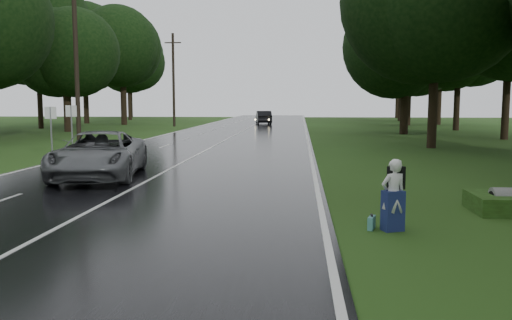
# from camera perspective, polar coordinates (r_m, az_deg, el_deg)

# --- Properties ---
(ground) EXTENTS (160.00, 160.00, 0.00)m
(ground) POSITION_cam_1_polar(r_m,az_deg,el_deg) (12.93, -19.40, -6.40)
(ground) COLOR #244514
(ground) RESTS_ON ground
(road) EXTENTS (12.00, 140.00, 0.04)m
(road) POSITION_cam_1_polar(r_m,az_deg,el_deg) (32.04, -4.65, 1.45)
(road) COLOR black
(road) RESTS_ON ground
(lane_center) EXTENTS (0.12, 140.00, 0.01)m
(lane_center) POSITION_cam_1_polar(r_m,az_deg,el_deg) (32.03, -4.65, 1.50)
(lane_center) COLOR silver
(lane_center) RESTS_ON road
(grey_car) EXTENTS (3.70, 6.35, 1.66)m
(grey_car) POSITION_cam_1_polar(r_m,az_deg,el_deg) (19.71, -16.65, 0.57)
(grey_car) COLOR #515356
(grey_car) RESTS_ON road
(far_car) EXTENTS (2.35, 4.97, 1.57)m
(far_car) POSITION_cam_1_polar(r_m,az_deg,el_deg) (62.87, 0.82, 4.64)
(far_car) COLOR black
(far_car) RESTS_ON road
(hitchhiker) EXTENTS (0.67, 0.65, 1.56)m
(hitchhiker) POSITION_cam_1_polar(r_m,az_deg,el_deg) (11.69, 14.68, -3.96)
(hitchhiker) COLOR silver
(hitchhiker) RESTS_ON ground
(suitcase) EXTENTS (0.23, 0.41, 0.28)m
(suitcase) POSITION_cam_1_polar(r_m,az_deg,el_deg) (11.82, 12.43, -6.67)
(suitcase) COLOR teal
(suitcase) RESTS_ON ground
(utility_pole_mid) EXTENTS (1.80, 0.28, 10.76)m
(utility_pole_mid) POSITION_cam_1_polar(r_m,az_deg,el_deg) (34.64, -18.61, 1.48)
(utility_pole_mid) COLOR black
(utility_pole_mid) RESTS_ON ground
(utility_pole_far) EXTENTS (1.80, 0.28, 10.03)m
(utility_pole_far) POSITION_cam_1_polar(r_m,az_deg,el_deg) (58.36, -8.85, 3.62)
(utility_pole_far) COLOR black
(utility_pole_far) RESTS_ON ground
(road_sign_a) EXTENTS (0.60, 0.10, 2.50)m
(road_sign_a) POSITION_cam_1_polar(r_m,az_deg,el_deg) (28.40, -21.23, 0.36)
(road_sign_a) COLOR white
(road_sign_a) RESTS_ON ground
(road_sign_b) EXTENTS (0.61, 0.10, 2.55)m
(road_sign_b) POSITION_cam_1_polar(r_m,az_deg,el_deg) (30.56, -19.26, 0.83)
(road_sign_b) COLOR white
(road_sign_b) RESTS_ON ground
(tree_left_e) EXTENTS (7.87, 7.87, 12.30)m
(tree_left_e) POSITION_cam_1_polar(r_m,az_deg,el_deg) (50.95, -19.68, 2.92)
(tree_left_e) COLOR black
(tree_left_e) RESTS_ON ground
(tree_left_f) EXTENTS (10.52, 10.52, 16.43)m
(tree_left_f) POSITION_cam_1_polar(r_m,az_deg,el_deg) (64.08, -14.10, 3.74)
(tree_left_f) COLOR black
(tree_left_f) RESTS_ON ground
(tree_right_d) EXTENTS (9.47, 9.47, 14.79)m
(tree_right_d) POSITION_cam_1_polar(r_m,az_deg,el_deg) (33.01, 18.47, 1.25)
(tree_right_d) COLOR black
(tree_right_d) RESTS_ON ground
(tree_right_e) EXTENTS (7.77, 7.77, 12.14)m
(tree_right_e) POSITION_cam_1_polar(r_m,az_deg,el_deg) (46.14, 15.71, 2.73)
(tree_right_e) COLOR black
(tree_right_e) RESTS_ON ground
(tree_right_f) EXTENTS (8.47, 8.47, 13.24)m
(tree_right_f) POSITION_cam_1_polar(r_m,az_deg,el_deg) (62.97, 16.11, 3.64)
(tree_right_f) COLOR black
(tree_right_f) RESTS_ON ground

